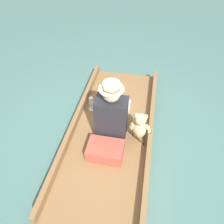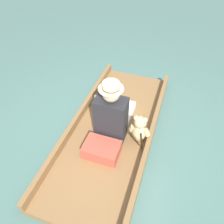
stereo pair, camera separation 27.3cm
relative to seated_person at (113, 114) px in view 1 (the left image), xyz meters
name	(u,v)px [view 1 (the left image)]	position (x,y,z in m)	size (l,w,h in m)	color
ground_plane	(112,134)	(-0.02, 0.04, -0.45)	(16.00, 16.00, 0.00)	#476B66
punt_boat	(112,131)	(-0.02, 0.04, -0.38)	(1.13, 2.77, 0.24)	brown
seat_cushion	(105,150)	(-0.02, -0.40, -0.25)	(0.45, 0.31, 0.17)	#B24738
seated_person	(113,114)	(0.00, 0.00, 0.00)	(0.39, 0.81, 0.90)	white
teddy_bear	(139,126)	(0.36, -0.03, -0.13)	(0.31, 0.18, 0.44)	tan
wine_glass	(91,103)	(-0.40, 0.38, -0.20)	(0.10, 0.10, 0.23)	silver
walking_cane	(146,135)	(0.45, -0.36, 0.11)	(0.04, 0.38, 0.75)	black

